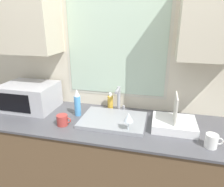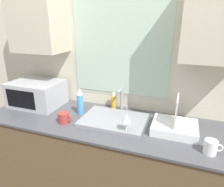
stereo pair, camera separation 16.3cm
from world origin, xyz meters
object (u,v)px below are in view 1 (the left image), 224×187
spray_bottle (77,103)px  wine_glass (128,118)px  faucet (119,98)px  mug_near_sink (62,120)px  microwave (30,96)px  soap_bottle (110,102)px  dish_rack (174,123)px

spray_bottle → wine_glass: bearing=-21.9°
faucet → mug_near_sink: 0.57m
microwave → mug_near_sink: microwave is taller
soap_bottle → mug_near_sink: (-0.31, -0.42, -0.03)m
faucet → microwave: microwave is taller
dish_rack → wine_glass: size_ratio=1.99×
microwave → wine_glass: bearing=-13.6°
dish_rack → spray_bottle: 0.87m
faucet → soap_bottle: size_ratio=1.47×
spray_bottle → soap_bottle: bearing=39.8°
mug_near_sink → spray_bottle: bearing=75.7°
faucet → spray_bottle: spray_bottle is taller
microwave → spray_bottle: spray_bottle is taller
faucet → wine_glass: faucet is taller
spray_bottle → soap_bottle: size_ratio=1.53×
dish_rack → faucet: bearing=157.6°
soap_bottle → wine_glass: wine_glass is taller
dish_rack → mug_near_sink: dish_rack is taller
dish_rack → mug_near_sink: (-0.92, -0.17, 0.00)m
faucet → microwave: 0.90m
wine_glass → faucet: bearing=112.3°
mug_near_sink → wine_glass: bearing=0.2°
spray_bottle → mug_near_sink: (-0.05, -0.21, -0.08)m
microwave → wine_glass: (1.04, -0.25, 0.01)m
spray_bottle → wine_glass: 0.55m
faucet → spray_bottle: 0.40m
mug_near_sink → wine_glass: 0.57m
mug_near_sink → wine_glass: (0.57, 0.00, 0.09)m
microwave → dish_rack: 1.40m
microwave → mug_near_sink: bearing=-28.0°
microwave → mug_near_sink: 0.55m
spray_bottle → microwave: bearing=175.0°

